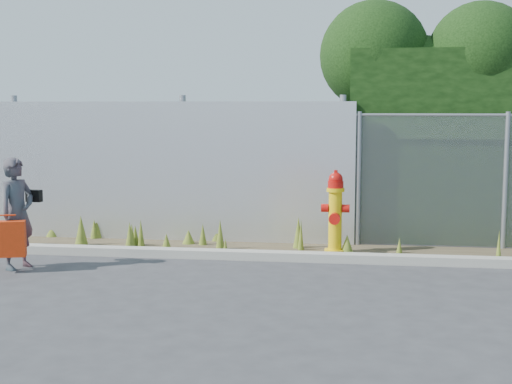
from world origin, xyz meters
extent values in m
plane|color=#343336|center=(0.00, 0.00, 0.00)|extent=(80.00, 80.00, 0.00)
cube|color=#99968A|center=(0.00, 1.80, 0.06)|extent=(16.00, 0.22, 0.12)
cube|color=#453A27|center=(0.00, 2.40, 0.01)|extent=(16.00, 1.20, 0.01)
cone|color=#4E631D|center=(-2.30, 2.19, 0.21)|extent=(0.16, 0.16, 0.42)
cone|color=#4E631D|center=(0.17, 2.62, 0.24)|extent=(0.16, 0.16, 0.47)
cone|color=#4E631D|center=(-2.20, 2.42, 0.21)|extent=(0.11, 0.11, 0.42)
cone|color=#4E631D|center=(-1.78, 2.32, 0.12)|extent=(0.14, 0.14, 0.23)
cone|color=#4E631D|center=(-2.34, 2.39, 0.18)|extent=(0.12, 0.12, 0.36)
cone|color=#4E631D|center=(0.22, 2.46, 0.24)|extent=(0.09, 0.09, 0.47)
cone|color=#4E631D|center=(-3.10, 3.01, 0.26)|extent=(0.20, 0.20, 0.53)
cone|color=#4E631D|center=(-3.13, 2.94, 0.16)|extent=(0.14, 0.14, 0.32)
cone|color=#4E631D|center=(-4.04, 2.27, 0.24)|extent=(0.15, 0.15, 0.47)
cone|color=#4E631D|center=(-3.12, 2.35, 0.23)|extent=(0.21, 0.21, 0.47)
cone|color=#4E631D|center=(-2.31, 2.48, 0.16)|extent=(0.14, 0.14, 0.32)
cone|color=#4E631D|center=(-1.14, 3.02, 0.16)|extent=(0.21, 0.21, 0.32)
cone|color=#4E631D|center=(-1.53, 2.71, 0.11)|extent=(0.20, 0.20, 0.22)
cone|color=#4E631D|center=(2.94, 1.95, 0.23)|extent=(0.09, 0.09, 0.45)
cone|color=#4E631D|center=(-1.30, 2.66, 0.17)|extent=(0.13, 0.13, 0.34)
cone|color=#4E631D|center=(-3.87, 3.02, 0.12)|extent=(0.23, 0.23, 0.24)
cone|color=#4E631D|center=(1.65, 2.44, 0.11)|extent=(0.09, 0.09, 0.23)
cone|color=#4E631D|center=(-0.97, 2.36, 0.23)|extent=(0.14, 0.14, 0.46)
cone|color=#4E631D|center=(0.90, 2.35, 0.14)|extent=(0.20, 0.20, 0.27)
cone|color=#4E631D|center=(-0.83, 2.03, 0.12)|extent=(0.08, 0.08, 0.24)
cube|color=silver|center=(-3.25, 3.00, 1.10)|extent=(8.50, 0.08, 2.20)
cylinder|color=gray|center=(-4.50, 3.12, 1.15)|extent=(0.10, 0.10, 2.30)
cylinder|color=gray|center=(-1.70, 3.12, 1.15)|extent=(0.10, 0.10, 2.30)
cylinder|color=gray|center=(0.80, 3.12, 1.15)|extent=(0.10, 0.10, 2.30)
cylinder|color=gray|center=(1.05, 3.00, 1.02)|extent=(0.07, 0.07, 2.05)
cylinder|color=gray|center=(3.20, 3.00, 1.02)|extent=(0.07, 0.07, 2.05)
sphere|color=black|center=(1.28, 4.07, 2.95)|extent=(1.78, 1.78, 1.78)
sphere|color=black|center=(2.01, 4.19, 2.37)|extent=(1.81, 1.81, 1.81)
sphere|color=black|center=(2.93, 3.94, 2.94)|extent=(1.66, 1.66, 1.66)
cylinder|color=#E4BB0C|center=(0.72, 2.36, 0.03)|extent=(0.30, 0.30, 0.06)
cylinder|color=#E4BB0C|center=(0.72, 2.36, 0.46)|extent=(0.19, 0.19, 0.91)
cylinder|color=#E4BB0C|center=(0.72, 2.36, 0.93)|extent=(0.26, 0.26, 0.05)
cylinder|color=#B20F0A|center=(0.72, 2.36, 1.01)|extent=(0.23, 0.23, 0.11)
sphere|color=#B20F0A|center=(0.72, 2.36, 1.08)|extent=(0.20, 0.20, 0.20)
cylinder|color=#B20F0A|center=(0.72, 2.36, 1.19)|extent=(0.05, 0.05, 0.05)
cylinder|color=#B20F0A|center=(0.57, 2.36, 0.67)|extent=(0.11, 0.12, 0.12)
cylinder|color=#B20F0A|center=(0.87, 2.36, 0.67)|extent=(0.11, 0.12, 0.12)
cylinder|color=#B20F0A|center=(0.72, 2.21, 0.54)|extent=(0.16, 0.13, 0.16)
imported|color=#0F5A62|center=(-3.39, 0.85, 0.73)|extent=(0.52, 0.63, 1.47)
cube|color=#B72C0A|center=(-3.39, 0.59, 0.44)|extent=(0.42, 0.15, 0.46)
cylinder|color=#B72C0A|center=(-3.39, 0.59, 0.75)|extent=(0.20, 0.02, 0.02)
cube|color=black|center=(-3.26, 1.10, 0.94)|extent=(0.21, 0.09, 0.16)
camera|label=1|loc=(0.98, -7.86, 2.14)|focal=50.00mm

